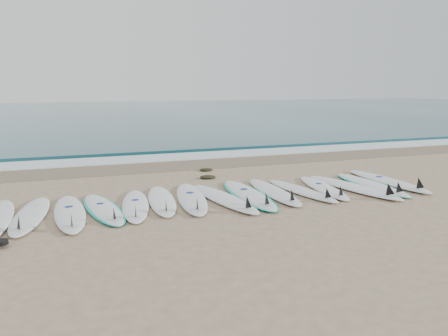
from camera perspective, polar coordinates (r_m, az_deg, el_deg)
name	(u,v)px	position (r m, az deg, el deg)	size (l,w,h in m)	color
ground	(223,199)	(8.97, -0.13, -4.08)	(120.00, 120.00, 0.00)	#9D8266
ocean	(99,112)	(40.83, -15.98, 7.03)	(120.00, 55.00, 0.03)	#1D515C
wet_sand_band	(175,165)	(12.82, -6.39, 0.34)	(120.00, 1.80, 0.01)	#72604B
foam_band	(165,158)	(14.16, -7.74, 1.35)	(120.00, 1.40, 0.04)	silver
wave_crest	(156,150)	(15.61, -8.93, 2.28)	(120.00, 1.00, 0.10)	#1D515C
surfboard_1	(30,215)	(8.40, -24.01, -5.65)	(0.81, 2.55, 0.32)	white
surfboard_2	(70,213)	(8.28, -19.50, -5.55)	(0.60, 2.59, 0.33)	white
surfboard_3	(103,209)	(8.42, -15.47, -5.15)	(0.89, 2.45, 0.30)	white
surfboard_4	(135,205)	(8.48, -11.50, -4.80)	(0.84, 2.45, 0.31)	white
surfboard_5	(162,200)	(8.75, -8.11, -4.21)	(0.80, 2.51, 0.32)	white
surfboard_6	(192,198)	(8.83, -4.24, -3.95)	(0.99, 2.74, 0.34)	white
surfboard_7	(225,198)	(8.80, 0.10, -3.98)	(0.90, 2.72, 0.34)	white
surfboard_8	(249,194)	(9.16, 3.26, -3.46)	(0.82, 2.81, 0.35)	white
surfboard_9	(274,192)	(9.42, 6.59, -3.08)	(0.71, 2.62, 0.33)	silver
surfboard_10	(303,191)	(9.62, 10.24, -2.93)	(0.78, 2.42, 0.30)	silver
surfboard_11	(324,188)	(9.99, 12.93, -2.52)	(0.88, 2.47, 0.31)	white
surfboard_12	(355,187)	(10.18, 16.68, -2.40)	(1.01, 2.86, 0.36)	white
surfboard_13	(372,185)	(10.62, 18.72, -2.06)	(0.74, 2.64, 0.33)	white
surfboard_14	(389,181)	(11.10, 20.75, -1.59)	(0.60, 2.81, 0.36)	white
seaweed_near	(208,177)	(10.95, -2.15, -1.17)	(0.41, 0.32, 0.08)	black
seaweed_far	(206,170)	(11.94, -2.34, -0.21)	(0.37, 0.29, 0.07)	black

